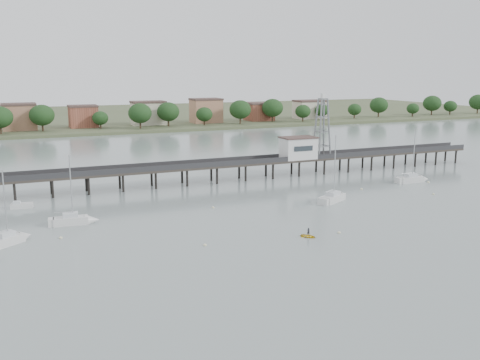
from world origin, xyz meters
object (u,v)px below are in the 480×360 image
Objects in this scene: lattice_tower at (322,128)px; white_tender at (21,206)px; pier at (199,167)px; sailboat_c at (336,197)px; sailboat_b at (78,220)px; sailboat_a at (12,239)px; sailboat_e at (415,179)px; yellow_dinghy at (308,237)px.

lattice_tower is 3.80× the size of white_tender.
pier is 11.08× the size of sailboat_c.
sailboat_b is (-60.43, -22.87, -10.45)m from lattice_tower.
sailboat_e is (84.48, 11.87, -0.01)m from sailboat_a.
white_tender is at bearing 124.63° from sailboat_b.
white_tender reaches higher than yellow_dinghy.
white_tender is at bearing 176.04° from sailboat_e.
sailboat_b is 37.79m from yellow_dinghy.
pier is 12.99× the size of sailboat_a.
sailboat_e is at bearing -10.78° from sailboat_c.
white_tender is (-68.76, -8.11, -10.63)m from lattice_tower.
white_tender is (-82.82, 9.50, -0.18)m from sailboat_e.
sailboat_a is at bearing -169.42° from sailboat_e.
sailboat_a is (-38.92, -29.48, -3.14)m from pier.
lattice_tower is at bearing 20.75° from yellow_dinghy.
sailboat_c is (-12.19, -25.54, -10.46)m from lattice_tower.
pier is 32.17m from sailboat_c.
white_tender is 1.70× the size of yellow_dinghy.
lattice_tower is at bearing 15.00° from white_tender.
yellow_dinghy is at bearing -33.66° from white_tender.
yellow_dinghy is at bearing -86.73° from pier.
yellow_dinghy is (2.50, -43.84, -3.79)m from pier.
sailboat_c is at bearing -8.85° from white_tender.
sailboat_a reaches higher than white_tender.
sailboat_a reaches higher than pier.
lattice_tower reaches higher than pier.
yellow_dinghy is (-29.00, -43.84, -11.10)m from lattice_tower.
sailboat_a is 0.90× the size of sailboat_e.
pier is at bearing -0.19° from sailboat_a.
sailboat_a is at bearing -142.86° from pier.
sailboat_c reaches higher than sailboat_a.
lattice_tower reaches higher than sailboat_a.
pier is at bearing 43.50° from sailboat_b.
sailboat_e reaches higher than white_tender.
sailboat_c is 3.32× the size of white_tender.
yellow_dinghy is at bearing -146.07° from sailboat_e.
sailboat_b is 5.08× the size of yellow_dinghy.
sailboat_c is at bearing 2.00° from sailboat_b.
sailboat_b is at bearing 110.53° from yellow_dinghy.
sailboat_b is (9.99, 6.61, -0.00)m from sailboat_a.
sailboat_e is 83.37m from white_tender.
sailboat_e is (14.06, -17.61, -10.46)m from lattice_tower.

